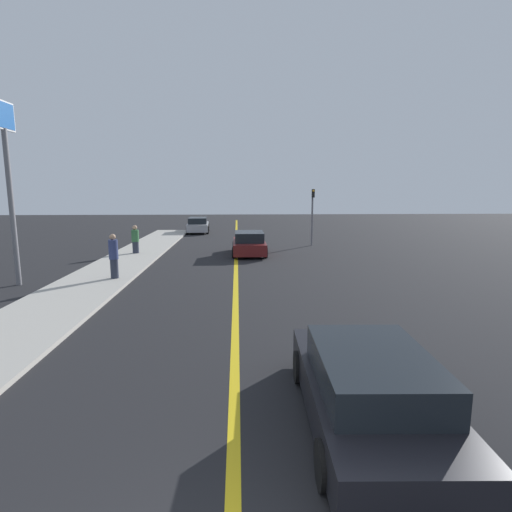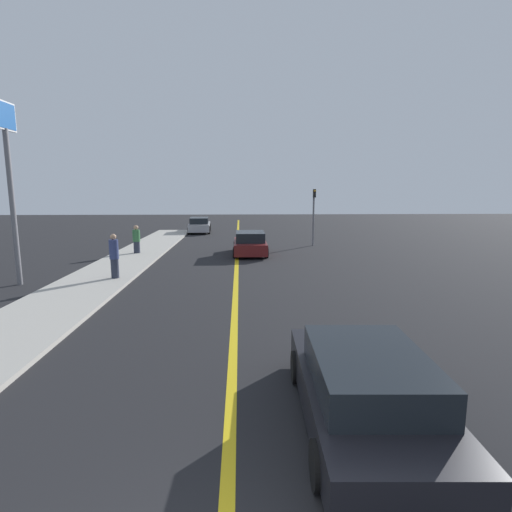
% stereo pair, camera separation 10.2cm
% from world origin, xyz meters
% --- Properties ---
extents(road_center_line, '(0.20, 60.00, 0.01)m').
position_xyz_m(road_center_line, '(0.00, 18.00, 0.00)').
color(road_center_line, gold).
rests_on(road_center_line, ground_plane).
extents(sidewalk_left, '(2.93, 34.45, 0.12)m').
position_xyz_m(sidewalk_left, '(-5.76, 17.22, 0.06)').
color(sidewalk_left, '#ADA89E').
rests_on(sidewalk_left, ground_plane).
extents(car_near_right_lane, '(2.14, 4.62, 1.30)m').
position_xyz_m(car_near_right_lane, '(2.12, 3.41, 0.63)').
color(car_near_right_lane, black).
rests_on(car_near_right_lane, ground_plane).
extents(car_ahead_center, '(1.97, 4.09, 1.35)m').
position_xyz_m(car_ahead_center, '(0.76, 20.70, 0.64)').
color(car_ahead_center, maroon).
rests_on(car_ahead_center, ground_plane).
extents(car_far_distant, '(2.08, 4.41, 1.34)m').
position_xyz_m(car_far_distant, '(-3.41, 33.26, 0.65)').
color(car_far_distant, '#9E9EA3').
rests_on(car_far_distant, ground_plane).
extents(pedestrian_mid_group, '(0.37, 0.37, 1.84)m').
position_xyz_m(pedestrian_mid_group, '(-5.01, 14.06, 1.04)').
color(pedestrian_mid_group, '#282D3D').
rests_on(pedestrian_mid_group, sidewalk_left).
extents(pedestrian_far_standing, '(0.42, 0.42, 1.61)m').
position_xyz_m(pedestrian_far_standing, '(-5.81, 20.80, 0.92)').
color(pedestrian_far_standing, '#282D3D').
rests_on(pedestrian_far_standing, sidewalk_left).
extents(traffic_light, '(0.18, 0.40, 3.79)m').
position_xyz_m(traffic_light, '(5.12, 24.29, 2.35)').
color(traffic_light, slate).
rests_on(traffic_light, ground_plane).
extents(roadside_sign, '(0.20, 1.50, 7.02)m').
position_xyz_m(roadside_sign, '(-8.61, 13.52, 4.91)').
color(roadside_sign, slate).
rests_on(roadside_sign, ground_plane).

